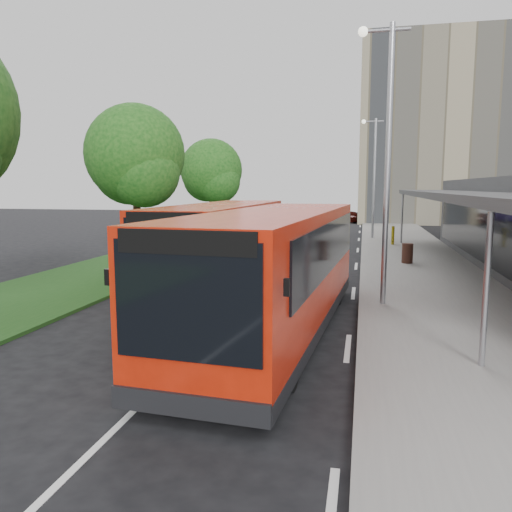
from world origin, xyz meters
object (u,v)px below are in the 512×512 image
(tree_mid, at_px, (136,161))
(litter_bin, at_px, (407,253))
(bus_main, at_px, (276,271))
(car_far, at_px, (320,214))
(lamp_post_far, at_px, (373,170))
(bollard, at_px, (393,235))
(lamp_post_near, at_px, (385,148))
(car_near, at_px, (351,216))
(bus_second, at_px, (222,245))
(tree_far, at_px, (211,174))

(tree_mid, relative_size, litter_bin, 8.33)
(bus_main, distance_m, car_far, 44.13)
(litter_bin, bearing_deg, tree_mid, -173.38)
(tree_mid, distance_m, lamp_post_far, 17.07)
(bollard, bearing_deg, car_far, 104.75)
(lamp_post_near, height_order, bollard, lamp_post_near)
(car_near, bearing_deg, litter_bin, -102.05)
(bus_main, bearing_deg, car_near, 92.86)
(lamp_post_near, height_order, litter_bin, lamp_post_near)
(bollard, bearing_deg, car_near, 98.12)
(lamp_post_far, height_order, litter_bin, lamp_post_far)
(lamp_post_far, bearing_deg, tree_mid, -130.68)
(car_near, xyz_separation_m, car_far, (-3.53, 3.69, 0.02))
(car_far, bearing_deg, bollard, -61.65)
(bus_second, bearing_deg, litter_bin, 42.47)
(lamp_post_near, relative_size, car_near, 2.29)
(tree_far, bearing_deg, bus_second, -71.61)
(lamp_post_near, relative_size, car_far, 2.16)
(tree_mid, bearing_deg, bollard, 36.00)
(tree_far, xyz_separation_m, bollard, (12.35, -3.03, -3.79))
(bus_main, height_order, bollard, bus_main)
(litter_bin, xyz_separation_m, car_near, (-3.27, 28.70, -0.00))
(lamp_post_far, relative_size, car_near, 2.29)
(tree_far, height_order, bus_second, tree_far)
(bus_main, distance_m, bollard, 19.56)
(tree_mid, height_order, car_near, tree_mid)
(tree_mid, relative_size, lamp_post_near, 0.93)
(tree_mid, height_order, bollard, tree_mid)
(lamp_post_near, xyz_separation_m, litter_bin, (1.47, 8.51, -4.12))
(tree_far, xyz_separation_m, car_far, (5.80, 21.85, -3.89))
(lamp_post_near, xyz_separation_m, car_far, (-5.33, 40.90, -4.11))
(lamp_post_near, xyz_separation_m, bollard, (1.22, 16.03, -4.01))
(lamp_post_near, distance_m, car_near, 37.48)
(lamp_post_near, bearing_deg, bus_second, 158.16)
(tree_mid, xyz_separation_m, car_far, (5.80, 33.85, -4.21))
(lamp_post_near, xyz_separation_m, bus_second, (-5.53, 2.22, -3.18))
(bus_second, height_order, car_near, bus_second)
(bus_second, distance_m, litter_bin, 9.46)
(bollard, bearing_deg, lamp_post_far, 107.09)
(car_near, bearing_deg, lamp_post_far, -102.57)
(car_near, bearing_deg, tree_mid, -125.73)
(bus_second, height_order, bollard, bus_second)
(bollard, xyz_separation_m, car_near, (-3.02, 21.19, -0.11))
(lamp_post_near, height_order, car_far, lamp_post_near)
(bus_second, distance_m, car_near, 35.21)
(tree_mid, height_order, tree_far, tree_mid)
(tree_mid, relative_size, bollard, 6.72)
(car_near, bearing_deg, car_far, 115.21)
(lamp_post_near, distance_m, bus_main, 5.17)
(tree_far, bearing_deg, bollard, -13.77)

